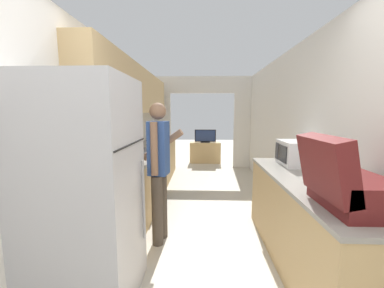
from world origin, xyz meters
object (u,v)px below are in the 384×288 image
Objects in this scene: refrigerator at (86,193)px; person at (159,169)px; microwave at (295,153)px; tv_cabinet at (205,152)px; television at (205,136)px; range_oven at (144,176)px; knife at (149,145)px; suitcase at (345,183)px.

refrigerator is 1.00m from person.
microwave reaches higher than tv_cabinet.
refrigerator is 1.10× the size of person.
television is (0.00, -0.04, 0.51)m from tv_cabinet.
refrigerator is 2.19m from range_oven.
range_oven is 3.38× the size of knife.
tv_cabinet is at bearing 90.00° from television.
refrigerator is 5.53m from tv_cabinet.
microwave reaches higher than knife.
range_oven is at bearing -109.16° from television.
tv_cabinet is 0.51m from television.
refrigerator is 5.46m from television.
refrigerator reaches higher than television.
person is 2.58× the size of television.
television is at bearing 103.82° from microwave.
refrigerator reaches higher than tv_cabinet.
range_oven is (-0.07, 2.14, -0.45)m from refrigerator.
microwave reaches higher than television.
tv_cabinet is at bearing 103.69° from microwave.
knife is (-2.01, 3.00, -0.17)m from suitcase.
range_oven is 3.10m from suitcase.
suitcase reaches higher than microwave.
television is 2.09× the size of knife.
suitcase is at bearing -117.84° from person.
microwave is 0.52× the size of tv_cabinet.
refrigerator reaches higher than person.
person is (0.50, -1.23, 0.43)m from range_oven.
range_oven is 2.44m from microwave.
knife is at bearing 94.29° from range_oven.
suitcase is at bearing -5.45° from refrigerator.
tv_cabinet is at bearing 79.04° from refrigerator.
television is (-0.85, 5.54, -0.25)m from suitcase.
refrigerator is 1.91m from suitcase.
television is at bearing -90.00° from tv_cabinet.
person is at bearing -97.87° from tv_cabinet.
person is 1.78× the size of tv_cabinet.
television is (0.62, 4.45, -0.07)m from person.
person reaches higher than television.
range_oven is at bearing 130.25° from suitcase.
microwave is at bearing 29.10° from refrigerator.
person is 5.39× the size of knife.
tv_cabinet is at bearing 0.74° from person.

